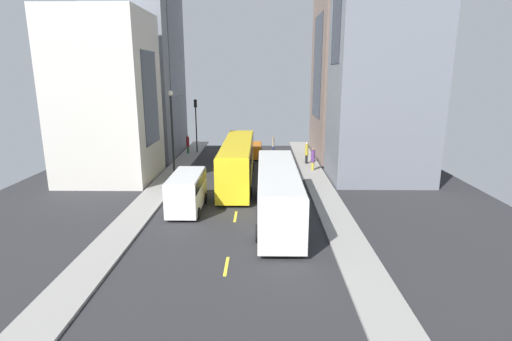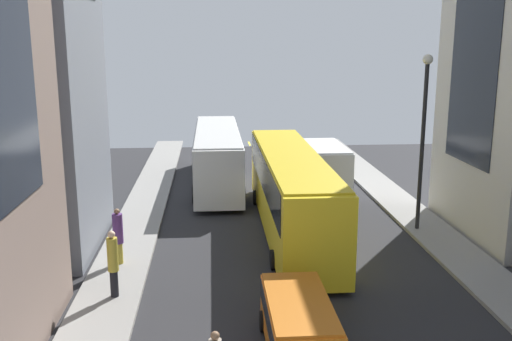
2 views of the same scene
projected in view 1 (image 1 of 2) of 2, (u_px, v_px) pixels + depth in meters
ground_plane at (241, 187)px, 33.17m from camera, size 39.46×39.46×0.00m
sidewalk_west at (320, 187)px, 33.06m from camera, size 2.15×44.00×0.15m
sidewalk_east at (162, 186)px, 33.24m from camera, size 2.15×44.00×0.15m
lane_stripe_0 at (249, 144)px, 53.56m from camera, size 0.16×2.00×0.01m
lane_stripe_1 at (247, 154)px, 46.76m from camera, size 0.16×2.00×0.01m
lane_stripe_2 at (244, 168)px, 39.97m from camera, size 0.16×2.00×0.01m
lane_stripe_3 at (241, 187)px, 33.17m from camera, size 0.16×2.00×0.01m
lane_stripe_4 at (235, 217)px, 26.37m from camera, size 0.16×2.00×0.01m
lane_stripe_5 at (226, 266)px, 19.58m from camera, size 0.16×2.00×0.01m
building_west_0 at (358, 67)px, 43.69m from camera, size 9.14×11.15×19.99m
building_east_0 at (137, 19)px, 42.99m from camera, size 8.03×11.08×30.08m
building_east_1 at (106, 98)px, 34.27m from camera, size 7.80×7.87×14.44m
city_bus_white at (278, 188)px, 25.83m from camera, size 2.80×12.77×3.35m
streetcar_yellow at (238, 158)px, 34.42m from camera, size 2.70×14.31×3.59m
delivery_van_white at (187, 189)px, 27.34m from camera, size 2.25×5.16×2.58m
car_orange_0 at (254, 150)px, 44.76m from camera, size 1.93×4.04×1.54m
pedestrian_crossing_near at (188, 144)px, 46.24m from camera, size 0.36×0.36×2.16m
pedestrian_walking_far at (273, 145)px, 47.01m from camera, size 0.30×0.30×2.00m
pedestrian_crossing_mid at (313, 159)px, 38.17m from camera, size 0.39×0.39×2.17m
pedestrian_waiting_curb at (307, 152)px, 41.00m from camera, size 0.35×0.35×2.28m
traffic_light_near_corner at (196, 116)px, 46.22m from camera, size 0.32×0.44×6.23m
streetlamp_near at (172, 126)px, 34.35m from camera, size 0.44×0.44×7.74m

